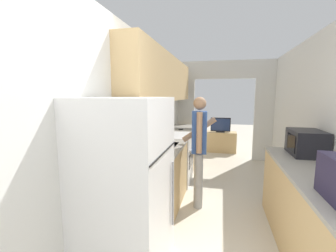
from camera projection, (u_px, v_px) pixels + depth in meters
name	position (u px, v px, depth m)	size (l,w,h in m)	color
wall_left	(149.00, 101.00, 3.49)	(0.38, 7.25, 2.50)	silver
wall_far_with_doorway	(224.00, 104.00, 5.73)	(2.80, 0.06, 2.50)	silver
counter_left	(172.00, 161.00, 4.10)	(0.62, 3.46, 0.90)	tan
counter_right	(316.00, 218.00, 2.21)	(0.62, 2.21, 0.90)	tan
refrigerator	(127.00, 189.00, 2.01)	(0.72, 0.84, 1.63)	white
range_oven	(175.00, 157.00, 4.31)	(0.66, 0.77, 1.04)	white
person	(199.00, 149.00, 3.29)	(0.52, 0.40, 1.62)	#9E9E9E
microwave	(306.00, 143.00, 2.81)	(0.37, 0.51, 0.31)	black
tv_cabinet	(220.00, 142.00, 6.57)	(0.91, 0.42, 0.58)	tan
television	(221.00, 125.00, 6.46)	(0.56, 0.16, 0.42)	black
knife	(181.00, 129.00, 4.91)	(0.16, 0.31, 0.02)	#B7B7BC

